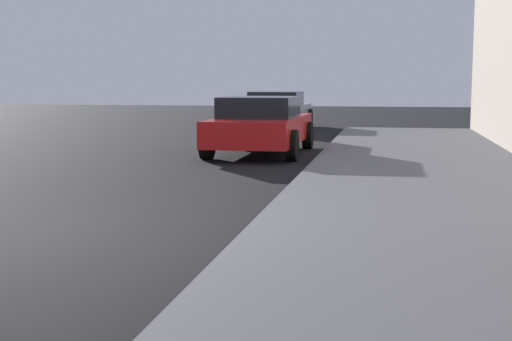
% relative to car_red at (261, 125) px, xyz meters
% --- Properties ---
extents(ground_plane, '(80.00, 80.00, 0.00)m').
position_rel_car_red_xyz_m(ground_plane, '(-0.57, -8.57, -0.65)').
color(ground_plane, black).
extents(sidewalk, '(4.00, 32.00, 0.15)m').
position_rel_car_red_xyz_m(sidewalk, '(3.43, -8.57, -0.57)').
color(sidewalk, '#5B5B60').
rests_on(sidewalk, ground_plane).
extents(car_red, '(1.98, 4.41, 1.27)m').
position_rel_car_red_xyz_m(car_red, '(0.00, 0.00, 0.00)').
color(car_red, red).
rests_on(car_red, ground_plane).
extents(car_silver, '(2.04, 4.53, 1.27)m').
position_rel_car_red_xyz_m(car_silver, '(-0.94, 8.26, 0.00)').
color(car_silver, '#B7B7BF').
rests_on(car_silver, ground_plane).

